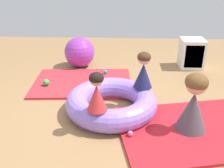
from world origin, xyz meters
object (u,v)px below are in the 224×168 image
(child_in_navy, at_px, (143,70))
(adult_seated, at_px, (194,103))
(inflatable_cushion, at_px, (111,102))
(play_ball_teal, at_px, (105,72))
(play_ball_green, at_px, (46,82))
(play_ball_red, at_px, (117,80))
(play_ball_yellow, at_px, (134,121))
(play_ball_pink, at_px, (130,133))
(exercise_ball_large, at_px, (80,52))
(play_ball_orange, at_px, (89,92))
(storage_cube, at_px, (192,54))
(child_in_red, at_px, (97,92))

(child_in_navy, xyz_separation_m, adult_seated, (0.55, -0.61, -0.15))
(inflatable_cushion, height_order, play_ball_teal, inflatable_cushion)
(child_in_navy, distance_m, adult_seated, 0.84)
(play_ball_teal, height_order, play_ball_green, play_ball_green)
(play_ball_red, distance_m, play_ball_green, 1.17)
(adult_seated, height_order, play_ball_yellow, adult_seated)
(adult_seated, height_order, play_ball_pink, adult_seated)
(play_ball_green, relative_size, exercise_ball_large, 0.18)
(play_ball_yellow, bearing_deg, play_ball_green, 142.85)
(inflatable_cushion, xyz_separation_m, child_in_navy, (0.43, 0.20, 0.39))
(play_ball_red, bearing_deg, play_ball_yellow, -78.87)
(inflatable_cushion, height_order, exercise_ball_large, exercise_ball_large)
(child_in_navy, relative_size, adult_seated, 0.70)
(play_ball_orange, bearing_deg, play_ball_red, 48.92)
(adult_seated, height_order, storage_cube, adult_seated)
(inflatable_cushion, height_order, storage_cube, storage_cube)
(child_in_navy, relative_size, storage_cube, 0.90)
(child_in_red, height_order, play_ball_orange, child_in_red)
(exercise_ball_large, distance_m, storage_cube, 2.18)
(child_in_navy, bearing_deg, play_ball_orange, -150.16)
(child_in_red, distance_m, adult_seated, 1.12)
(child_in_navy, distance_m, play_ball_teal, 1.30)
(play_ball_green, height_order, exercise_ball_large, exercise_ball_large)
(inflatable_cushion, xyz_separation_m, play_ball_teal, (-0.17, 1.26, -0.07))
(child_in_navy, bearing_deg, inflatable_cushion, -108.05)
(play_ball_pink, bearing_deg, play_ball_teal, 102.77)
(child_in_navy, xyz_separation_m, play_ball_pink, (-0.18, -0.80, -0.47))
(inflatable_cushion, bearing_deg, adult_seated, -23.03)
(play_ball_red, xyz_separation_m, exercise_ball_large, (-0.75, 0.81, 0.22))
(play_ball_red, distance_m, play_ball_orange, 0.62)
(child_in_navy, bearing_deg, exercise_ball_large, 173.48)
(child_in_red, height_order, adult_seated, child_in_red)
(child_in_navy, relative_size, play_ball_yellow, 5.97)
(play_ball_pink, height_order, play_ball_red, play_ball_red)
(play_ball_pink, relative_size, exercise_ball_large, 0.11)
(play_ball_pink, relative_size, play_ball_teal, 0.95)
(inflatable_cushion, height_order, play_ball_pink, inflatable_cushion)
(child_in_red, height_order, play_ball_yellow, child_in_red)
(inflatable_cushion, distance_m, child_in_red, 0.60)
(play_ball_orange, relative_size, exercise_ball_large, 0.13)
(child_in_red, bearing_deg, play_ball_pink, 142.23)
(child_in_red, distance_m, play_ball_pink, 0.62)
(play_ball_teal, bearing_deg, inflatable_cushion, -82.26)
(inflatable_cushion, xyz_separation_m, play_ball_yellow, (0.30, -0.35, -0.07))
(storage_cube, bearing_deg, exercise_ball_large, -178.48)
(play_ball_teal, relative_size, exercise_ball_large, 0.12)
(child_in_red, height_order, play_ball_red, child_in_red)
(inflatable_cushion, distance_m, exercise_ball_large, 1.86)
(play_ball_yellow, relative_size, exercise_ball_large, 0.14)
(child_in_red, xyz_separation_m, storage_cube, (1.62, 2.23, -0.25))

